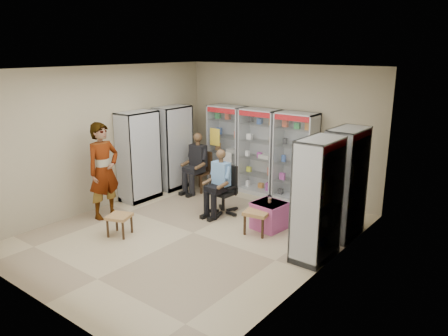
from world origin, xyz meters
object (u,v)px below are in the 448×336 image
Objects in this scene: cabinet_left_near at (139,156)px; standing_man at (104,171)px; cabinet_left_far at (173,148)px; cabinet_back_left at (227,146)px; cabinet_right_far at (345,184)px; cabinet_right_near at (317,200)px; pink_trunk at (269,216)px; wooden_chair at (200,172)px; woven_stool_b at (120,225)px; office_chair at (223,190)px; seated_shopkeeper at (222,184)px; cabinet_back_mid at (259,152)px; cabinet_back_right at (295,158)px; woven_stool_a at (257,222)px.

cabinet_left_near is 1.20m from standing_man.
cabinet_back_left is at bearing 135.00° from cabinet_left_far.
cabinet_left_near is (-4.46, -0.90, 0.00)m from cabinet_right_far.
pink_trunk is at bearing 66.15° from cabinet_right_near.
cabinet_left_far is 1.10m from cabinet_left_near.
woven_stool_b is (0.55, -2.90, -0.27)m from wooden_chair.
office_chair is 0.79× the size of seated_shopkeeper.
wooden_chair is at bearing 151.93° from office_chair.
cabinet_back_left is 1.00× the size of cabinet_back_mid.
woven_stool_b is (1.23, -1.60, -0.80)m from cabinet_left_near.
cabinet_back_right is 1.84m from seated_shopkeeper.
woven_stool_a is at bearing -56.96° from cabinet_back_mid.
office_chair is at bearing 74.92° from cabinet_right_near.
wooden_chair reaches higher than pink_trunk.
cabinet_left_near reaches higher than pink_trunk.
office_chair is (-2.42, 0.65, -0.49)m from cabinet_right_near.
cabinet_back_mid is (0.95, 0.00, 0.00)m from cabinet_back_left.
woven_stool_b is (-0.82, -2.00, -0.45)m from seated_shopkeeper.
cabinet_right_far is 5.09× the size of woven_stool_b.
cabinet_right_near is 4.50× the size of woven_stool_a.
woven_stool_a is at bearing -26.87° from wooden_chair.
cabinet_back_mid is at bearing 66.35° from cabinet_right_far.
cabinet_left_near is 3.27m from woven_stool_a.
pink_trunk is (2.56, -0.96, -0.21)m from wooden_chair.
woven_stool_b is (-0.65, -3.63, -0.80)m from cabinet_back_mid.
pink_trunk is 1.38× the size of woven_stool_b.
cabinet_back_left is 1.99m from office_chair.
pink_trunk is 1.22× the size of woven_stool_a.
woven_stool_b is at bearing 127.70° from cabinet_right_far.
cabinet_left_near reaches higher than woven_stool_b.
cabinet_right_far is at bearing -34.73° from cabinet_back_right.
pink_trunk is (-1.22, 0.54, -0.74)m from cabinet_right_near.
office_chair is at bearing 68.26° from woven_stool_b.
cabinet_right_near is at bearing 73.75° from cabinet_left_far.
cabinet_left_near is 2.13× the size of wooden_chair.
cabinet_left_far is 3.44m from woven_stool_a.
cabinet_back_right is 1.00× the size of cabinet_left_near.
seated_shopkeeper is at bearing -33.39° from wooden_chair.
cabinet_back_mid is 1.03× the size of standing_man.
seated_shopkeeper is 2.38m from standing_man.
pink_trunk is at bearing -20.56° from wooden_chair.
cabinet_left_far is at bearing -153.68° from cabinet_back_mid.
standing_man is at bearing 155.59° from woven_stool_b.
wooden_chair is at bearing -8.43° from standing_man.
cabinet_back_mid is 0.95m from cabinet_back_right.
pink_trunk is at bearing 114.53° from cabinet_right_far.
office_chair is at bearing 72.38° from cabinet_left_far.
woven_stool_a is (3.18, 0.03, -0.78)m from cabinet_left_near.
cabinet_back_left reaches higher than standing_man.
woven_stool_b is (-1.95, -1.63, -0.03)m from woven_stool_a.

